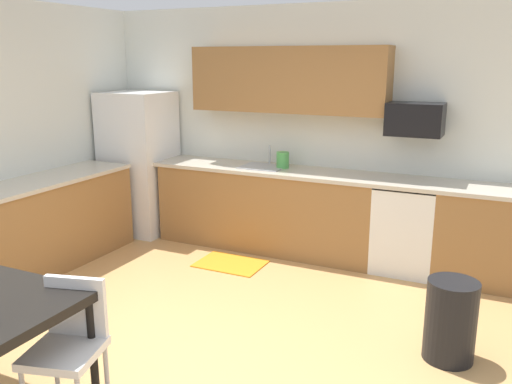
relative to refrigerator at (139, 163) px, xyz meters
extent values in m
plane|color=tan|center=(2.18, -2.22, -0.87)|extent=(12.00, 12.00, 0.00)
cube|color=silver|center=(2.18, 0.43, 0.48)|extent=(5.80, 0.10, 2.70)
cube|color=olive|center=(1.69, 0.08, -0.42)|extent=(2.52, 0.60, 0.90)
cube|color=olive|center=(4.07, 0.08, -0.42)|extent=(1.03, 0.60, 0.90)
cube|color=olive|center=(-0.12, -1.42, -0.42)|extent=(0.60, 2.00, 0.90)
cube|color=beige|center=(2.18, 0.08, 0.05)|extent=(4.80, 0.64, 0.04)
cube|color=beige|center=(-0.12, -1.42, 0.05)|extent=(0.64, 2.00, 0.04)
cube|color=olive|center=(1.88, 0.21, 1.03)|extent=(2.20, 0.34, 0.70)
cube|color=white|center=(0.00, 0.00, 0.00)|extent=(0.76, 0.70, 1.73)
cube|color=white|center=(3.25, 0.08, -0.43)|extent=(0.60, 0.60, 0.88)
cube|color=black|center=(3.25, 0.08, 0.03)|extent=(0.60, 0.60, 0.03)
cube|color=black|center=(3.25, 0.18, 0.67)|extent=(0.54, 0.36, 0.32)
cube|color=#A5A8AD|center=(1.65, 0.08, 0.01)|extent=(0.48, 0.40, 0.14)
cylinder|color=#B2B5BA|center=(1.65, 0.26, 0.17)|extent=(0.02, 0.02, 0.24)
cylinder|color=black|center=(1.94, -3.05, -0.51)|extent=(0.05, 0.05, 0.72)
cube|color=white|center=(1.89, -3.23, -0.42)|extent=(0.49, 0.49, 0.05)
cube|color=white|center=(1.84, -3.05, -0.22)|extent=(0.38, 0.14, 0.40)
cylinder|color=#B2B2B7|center=(1.68, -3.11, -0.65)|extent=(0.03, 0.03, 0.42)
cylinder|color=#B2B2B7|center=(2.01, -3.02, -0.65)|extent=(0.03, 0.03, 0.42)
cylinder|color=black|center=(3.87, -1.53, -0.57)|extent=(0.36, 0.36, 0.60)
cube|color=orange|center=(1.57, -0.57, -0.86)|extent=(0.70, 0.50, 0.01)
cylinder|color=#4CA54C|center=(1.87, 0.13, 0.15)|extent=(0.14, 0.14, 0.20)
camera|label=1|loc=(4.11, -5.29, 1.25)|focal=37.70mm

